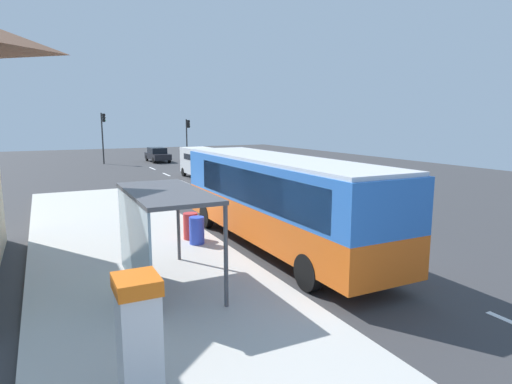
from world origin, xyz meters
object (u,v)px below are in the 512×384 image
Objects in this scene: white_van at (203,161)px; recycling_bin_blue at (197,230)px; traffic_light_far_side at (103,130)px; bus_shelter at (154,214)px; traffic_light_near_side at (188,133)px; sedan_near at (158,154)px; recycling_bin_red at (191,226)px; ticket_machine at (139,335)px; bus at (276,196)px.

white_van is 5.53× the size of recycling_bin_blue.
white_van is 16.14m from traffic_light_far_side.
traffic_light_near_side is at bearing 71.18° from bus_shelter.
recycling_bin_red is (-6.50, -31.58, -0.14)m from sedan_near.
white_van is 2.71× the size of ticket_machine.
ticket_machine is at bearing -132.84° from bus.
traffic_light_near_side is (13.20, 39.28, 1.86)m from ticket_machine.
traffic_light_near_side is at bearing 72.60° from recycling_bin_red.
traffic_light_far_side is at bearing 88.06° from recycling_bin_blue.
white_van reaches higher than recycling_bin_blue.
recycling_bin_blue is at bearing 65.36° from ticket_machine.
bus_shelter is (-3.31, -35.77, -1.33)m from traffic_light_far_side.
traffic_light_near_side reaches higher than ticket_machine.
recycling_bin_red is 32.53m from traffic_light_near_side.
traffic_light_far_side is (1.10, 31.76, 2.77)m from recycling_bin_red.
bus_shelter is (-11.92, -34.97, -0.93)m from traffic_light_near_side.
ticket_machine is 41.48m from traffic_light_near_side.
traffic_light_far_side reaches higher than white_van.
white_van is at bearing 69.76° from recycling_bin_blue.
recycling_bin_red is at bearing 67.21° from ticket_machine.
bus is at bearing -102.40° from traffic_light_near_side.
ticket_machine is (-9.89, -24.97, -0.17)m from white_van.
ticket_machine is at bearing -96.54° from traffic_light_far_side.
sedan_near is at bearing -1.89° from traffic_light_far_side.
sedan_near is at bearing 89.62° from white_van.
traffic_light_far_side is at bearing 174.69° from traffic_light_near_side.
bus is at bearing 24.51° from bus_shelter.
bus_shelter reaches higher than sedan_near.
ticket_machine is 2.04× the size of recycling_bin_blue.
sedan_near is at bearing 169.03° from traffic_light_near_side.
traffic_light_far_side reaches higher than sedan_near.
traffic_light_near_side reaches higher than recycling_bin_red.
traffic_light_far_side is at bearing 109.34° from white_van.
bus reaches higher than ticket_machine.
bus is 11.61× the size of recycling_bin_blue.
bus_shelter is at bearing -112.63° from white_van.
sedan_near is (4.01, 33.45, -1.05)m from bus.
traffic_light_far_side reaches higher than traffic_light_near_side.
ticket_machine is (-9.99, -39.90, 0.38)m from sedan_near.
traffic_light_near_side is at bearing 77.60° from bus.
bus is at bearing 47.16° from ticket_machine.
bus_shelter reaches higher than recycling_bin_blue.
white_van is at bearing -70.66° from traffic_light_far_side.
ticket_machine is (-5.98, -6.45, -0.67)m from bus.
recycling_bin_red is at bearing 90.00° from recycling_bin_blue.
ticket_machine reaches higher than recycling_bin_red.
white_van is at bearing 68.39° from ticket_machine.
recycling_bin_blue is at bearing -91.94° from traffic_light_far_side.
ticket_machine is at bearing -106.57° from bus_shelter.
traffic_light_near_side is (9.71, 31.66, 2.38)m from recycling_bin_blue.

